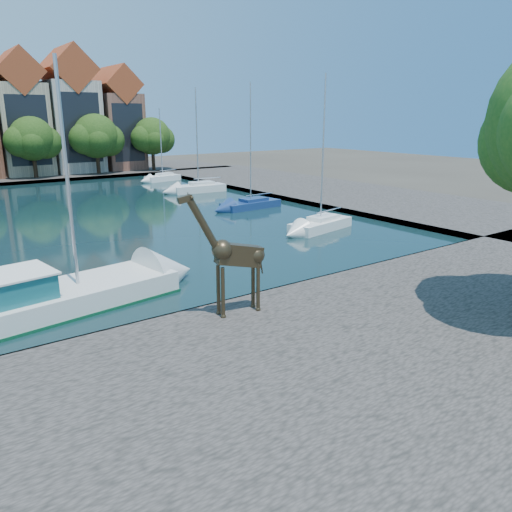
% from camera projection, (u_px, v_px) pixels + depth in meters
% --- Properties ---
extents(ground, '(160.00, 160.00, 0.00)m').
position_uv_depth(ground, '(259.00, 302.00, 22.43)').
color(ground, '#38332B').
rests_on(ground, ground).
extents(water_basin, '(38.00, 50.00, 0.08)m').
position_uv_depth(water_basin, '(88.00, 216.00, 41.16)').
color(water_basin, black).
rests_on(water_basin, ground).
extents(near_quay, '(50.00, 14.00, 0.50)m').
position_uv_depth(near_quay, '(381.00, 355.00, 16.90)').
color(near_quay, '#504A46').
rests_on(near_quay, ground).
extents(far_quay, '(60.00, 16.00, 0.50)m').
position_uv_depth(far_quay, '(11.00, 177.00, 66.10)').
color(far_quay, '#504A46').
rests_on(far_quay, ground).
extents(right_quay, '(14.00, 52.00, 0.50)m').
position_uv_depth(right_quay, '(314.00, 189.00, 55.17)').
color(right_quay, '#504A46').
rests_on(right_quay, ground).
extents(townhouse_east_inner, '(5.94, 9.18, 15.79)m').
position_uv_depth(townhouse_east_inner, '(20.00, 118.00, 65.18)').
color(townhouse_east_inner, tan).
rests_on(townhouse_east_inner, far_quay).
extents(townhouse_east_mid, '(6.43, 9.18, 16.65)m').
position_uv_depth(townhouse_east_mid, '(70.00, 115.00, 68.74)').
color(townhouse_east_mid, '#BCB0A1').
rests_on(townhouse_east_mid, far_quay).
extents(townhouse_east_end, '(5.44, 9.18, 14.43)m').
position_uv_depth(townhouse_east_end, '(116.00, 122.00, 72.66)').
color(townhouse_east_end, brown).
rests_on(townhouse_east_end, far_quay).
extents(far_tree_mid_east, '(7.02, 5.40, 7.52)m').
position_uv_depth(far_tree_mid_east, '(33.00, 140.00, 61.65)').
color(far_tree_mid_east, '#332114').
rests_on(far_tree_mid_east, far_quay).
extents(far_tree_east, '(7.54, 5.80, 7.84)m').
position_uv_depth(far_tree_east, '(97.00, 138.00, 66.13)').
color(far_tree_east, '#332114').
rests_on(far_tree_east, far_quay).
extents(far_tree_far_east, '(6.76, 5.20, 7.36)m').
position_uv_depth(far_tree_far_east, '(153.00, 137.00, 70.66)').
color(far_tree_far_east, '#332114').
rests_on(far_tree_far_east, far_quay).
extents(giraffe_statue, '(3.41, 0.79, 4.87)m').
position_uv_depth(giraffe_statue, '(233.00, 255.00, 19.18)').
color(giraffe_statue, '#372C1B').
rests_on(giraffe_statue, near_quay).
extents(motorsailer, '(11.17, 4.69, 10.28)m').
position_uv_depth(motorsailer, '(40.00, 297.00, 20.52)').
color(motorsailer, silver).
rests_on(motorsailer, water_basin).
extents(sailboat_right_a, '(5.66, 2.94, 10.74)m').
position_uv_depth(sailboat_right_a, '(321.00, 222.00, 35.99)').
color(sailboat_right_a, white).
rests_on(sailboat_right_a, water_basin).
extents(sailboat_right_b, '(5.66, 2.31, 10.71)m').
position_uv_depth(sailboat_right_b, '(251.00, 203.00, 44.44)').
color(sailboat_right_b, navy).
rests_on(sailboat_right_b, water_basin).
extents(sailboat_right_c, '(5.88, 2.47, 10.77)m').
position_uv_depth(sailboat_right_c, '(198.00, 186.00, 53.84)').
color(sailboat_right_c, silver).
rests_on(sailboat_right_c, water_basin).
extents(sailboat_right_d, '(4.82, 2.48, 8.85)m').
position_uv_depth(sailboat_right_d, '(163.00, 177.00, 62.95)').
color(sailboat_right_d, white).
rests_on(sailboat_right_d, water_basin).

